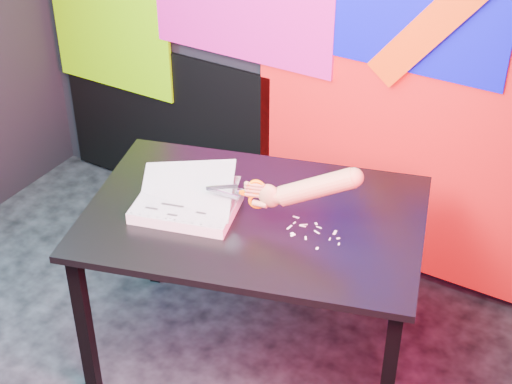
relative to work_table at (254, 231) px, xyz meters
The scene contains 7 objects.
room 0.97m from the work_table, 115.90° to the right, with size 3.01×3.01×2.71m.
backdrop 0.92m from the work_table, 106.19° to the left, with size 2.88×0.05×2.08m.
work_table is the anchor object (origin of this frame).
printout_stack 0.28m from the work_table, 154.12° to the right, with size 0.45×0.37×0.20m.
scissors 0.22m from the work_table, 65.22° to the right, with size 0.22×0.08×0.13m.
hand_forearm 0.35m from the work_table, ahead, with size 0.40×0.17×0.20m.
paper_clippings 0.25m from the work_table, ahead, with size 0.23×0.15×0.00m.
Camera 1 is at (1.55, -1.48, 2.50)m, focal length 55.00 mm.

